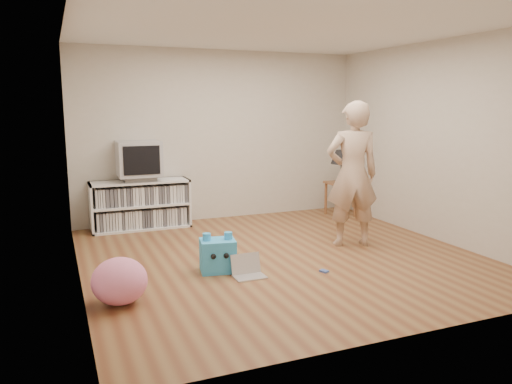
{
  "coord_description": "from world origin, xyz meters",
  "views": [
    {
      "loc": [
        -2.44,
        -5.16,
        1.78
      ],
      "look_at": [
        -0.15,
        0.4,
        0.72
      ],
      "focal_mm": 35.0,
      "sensor_mm": 36.0,
      "label": 1
    }
  ],
  "objects_px": {
    "side_table": "(341,190)",
    "dvd_deck": "(139,178)",
    "media_unit": "(140,204)",
    "laptop": "(248,270)",
    "plush_blue": "(218,255)",
    "crt_tv": "(139,159)",
    "person": "(352,174)",
    "table_lamp": "(342,158)",
    "plush_pink": "(120,281)"
  },
  "relations": [
    {
      "from": "side_table",
      "to": "dvd_deck",
      "type": "bearing_deg",
      "value": 173.26
    },
    {
      "from": "media_unit",
      "to": "side_table",
      "type": "height_order",
      "value": "media_unit"
    },
    {
      "from": "side_table",
      "to": "laptop",
      "type": "relative_size",
      "value": 1.69
    },
    {
      "from": "laptop",
      "to": "side_table",
      "type": "bearing_deg",
      "value": 40.62
    },
    {
      "from": "side_table",
      "to": "plush_blue",
      "type": "bearing_deg",
      "value": -145.12
    },
    {
      "from": "crt_tv",
      "to": "side_table",
      "type": "bearing_deg",
      "value": -6.68
    },
    {
      "from": "person",
      "to": "laptop",
      "type": "xyz_separation_m",
      "value": [
        -1.65,
        -0.6,
        -0.85
      ]
    },
    {
      "from": "dvd_deck",
      "to": "side_table",
      "type": "distance_m",
      "value": 3.17
    },
    {
      "from": "table_lamp",
      "to": "crt_tv",
      "type": "bearing_deg",
      "value": 173.32
    },
    {
      "from": "plush_blue",
      "to": "person",
      "type": "bearing_deg",
      "value": 19.72
    },
    {
      "from": "table_lamp",
      "to": "person",
      "type": "bearing_deg",
      "value": -117.51
    },
    {
      "from": "dvd_deck",
      "to": "plush_pink",
      "type": "xyz_separation_m",
      "value": [
        -0.65,
        -2.76,
        -0.52
      ]
    },
    {
      "from": "dvd_deck",
      "to": "table_lamp",
      "type": "xyz_separation_m",
      "value": [
        3.13,
        -0.37,
        0.21
      ]
    },
    {
      "from": "laptop",
      "to": "person",
      "type": "bearing_deg",
      "value": 19.46
    },
    {
      "from": "table_lamp",
      "to": "plush_pink",
      "type": "relative_size",
      "value": 1.03
    },
    {
      "from": "media_unit",
      "to": "laptop",
      "type": "distance_m",
      "value": 2.63
    },
    {
      "from": "media_unit",
      "to": "side_table",
      "type": "bearing_deg",
      "value": -7.02
    },
    {
      "from": "media_unit",
      "to": "side_table",
      "type": "xyz_separation_m",
      "value": [
        3.13,
        -0.39,
        0.07
      ]
    },
    {
      "from": "media_unit",
      "to": "table_lamp",
      "type": "xyz_separation_m",
      "value": [
        3.13,
        -0.39,
        0.59
      ]
    },
    {
      "from": "crt_tv",
      "to": "table_lamp",
      "type": "bearing_deg",
      "value": -6.68
    },
    {
      "from": "person",
      "to": "plush_blue",
      "type": "bearing_deg",
      "value": 26.28
    },
    {
      "from": "crt_tv",
      "to": "plush_blue",
      "type": "relative_size",
      "value": 1.4
    },
    {
      "from": "dvd_deck",
      "to": "crt_tv",
      "type": "height_order",
      "value": "crt_tv"
    },
    {
      "from": "side_table",
      "to": "laptop",
      "type": "xyz_separation_m",
      "value": [
        -2.45,
        -2.14,
        -0.36
      ]
    },
    {
      "from": "laptop",
      "to": "plush_pink",
      "type": "distance_m",
      "value": 1.37
    },
    {
      "from": "person",
      "to": "plush_pink",
      "type": "relative_size",
      "value": 3.65
    },
    {
      "from": "crt_tv",
      "to": "plush_pink",
      "type": "height_order",
      "value": "crt_tv"
    },
    {
      "from": "media_unit",
      "to": "person",
      "type": "xyz_separation_m",
      "value": [
        2.33,
        -1.92,
        0.56
      ]
    },
    {
      "from": "plush_blue",
      "to": "plush_pink",
      "type": "bearing_deg",
      "value": -145.05
    },
    {
      "from": "laptop",
      "to": "plush_blue",
      "type": "distance_m",
      "value": 0.38
    },
    {
      "from": "person",
      "to": "plush_pink",
      "type": "height_order",
      "value": "person"
    },
    {
      "from": "plush_pink",
      "to": "media_unit",
      "type": "bearing_deg",
      "value": 76.81
    },
    {
      "from": "crt_tv",
      "to": "plush_blue",
      "type": "xyz_separation_m",
      "value": [
        0.44,
        -2.24,
        -0.84
      ]
    },
    {
      "from": "dvd_deck",
      "to": "person",
      "type": "relative_size",
      "value": 0.25
    },
    {
      "from": "plush_pink",
      "to": "plush_blue",
      "type": "bearing_deg",
      "value": 25.3
    },
    {
      "from": "person",
      "to": "laptop",
      "type": "bearing_deg",
      "value": 36.19
    },
    {
      "from": "dvd_deck",
      "to": "plush_blue",
      "type": "relative_size",
      "value": 1.05
    },
    {
      "from": "dvd_deck",
      "to": "table_lamp",
      "type": "height_order",
      "value": "table_lamp"
    },
    {
      "from": "table_lamp",
      "to": "plush_pink",
      "type": "distance_m",
      "value": 4.53
    },
    {
      "from": "table_lamp",
      "to": "plush_blue",
      "type": "height_order",
      "value": "table_lamp"
    },
    {
      "from": "side_table",
      "to": "table_lamp",
      "type": "distance_m",
      "value": 0.53
    },
    {
      "from": "side_table",
      "to": "plush_blue",
      "type": "xyz_separation_m",
      "value": [
        -2.69,
        -1.87,
        -0.23
      ]
    },
    {
      "from": "side_table",
      "to": "plush_pink",
      "type": "height_order",
      "value": "side_table"
    },
    {
      "from": "side_table",
      "to": "table_lamp",
      "type": "relative_size",
      "value": 1.07
    },
    {
      "from": "plush_pink",
      "to": "crt_tv",
      "type": "bearing_deg",
      "value": 76.72
    },
    {
      "from": "table_lamp",
      "to": "laptop",
      "type": "bearing_deg",
      "value": -138.86
    },
    {
      "from": "dvd_deck",
      "to": "crt_tv",
      "type": "distance_m",
      "value": 0.29
    },
    {
      "from": "crt_tv",
      "to": "table_lamp",
      "type": "distance_m",
      "value": 3.15
    },
    {
      "from": "media_unit",
      "to": "table_lamp",
      "type": "height_order",
      "value": "table_lamp"
    },
    {
      "from": "laptop",
      "to": "plush_pink",
      "type": "bearing_deg",
      "value": -169.74
    }
  ]
}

